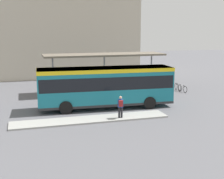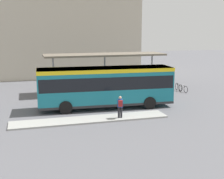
# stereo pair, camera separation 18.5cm
# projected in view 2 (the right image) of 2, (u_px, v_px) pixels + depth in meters

# --- Properties ---
(ground_plane) EXTENTS (120.00, 120.00, 0.00)m
(ground_plane) POSITION_uv_depth(u_px,v_px,m) (106.00, 107.00, 25.82)
(ground_plane) COLOR #5B5B60
(curb_island) EXTENTS (11.21, 1.80, 0.12)m
(curb_island) POSITION_uv_depth(u_px,v_px,m) (91.00, 119.00, 22.20)
(curb_island) COLOR #9E9E99
(curb_island) RESTS_ON ground_plane
(city_bus) EXTENTS (11.05, 3.19, 3.32)m
(city_bus) POSITION_uv_depth(u_px,v_px,m) (106.00, 85.00, 25.45)
(city_bus) COLOR #197284
(city_bus) RESTS_ON ground_plane
(pedestrian_waiting) EXTENTS (0.42, 0.46, 1.59)m
(pedestrian_waiting) POSITION_uv_depth(u_px,v_px,m) (120.00, 106.00, 22.23)
(pedestrian_waiting) COLOR #232328
(pedestrian_waiting) RESTS_ON curb_island
(bicycle_white) EXTENTS (0.48, 1.60, 0.69)m
(bicycle_white) POSITION_uv_depth(u_px,v_px,m) (183.00, 89.00, 32.15)
(bicycle_white) COLOR black
(bicycle_white) RESTS_ON ground_plane
(bicycle_black) EXTENTS (0.48, 1.68, 0.73)m
(bicycle_black) POSITION_uv_depth(u_px,v_px,m) (178.00, 87.00, 32.86)
(bicycle_black) COLOR black
(bicycle_black) RESTS_ON ground_plane
(station_shelter) EXTENTS (12.23, 3.33, 3.92)m
(station_shelter) POSITION_uv_depth(u_px,v_px,m) (105.00, 55.00, 31.57)
(station_shelter) COLOR #706656
(station_shelter) RESTS_ON ground_plane
(potted_planter_near_shelter) EXTENTS (0.85, 0.85, 1.32)m
(potted_planter_near_shelter) POSITION_uv_depth(u_px,v_px,m) (127.00, 90.00, 29.77)
(potted_planter_near_shelter) COLOR slate
(potted_planter_near_shelter) RESTS_ON ground_plane
(station_building) EXTENTS (26.91, 11.48, 16.61)m
(station_building) POSITION_uv_depth(u_px,v_px,m) (36.00, 15.00, 43.27)
(station_building) COLOR #BCB29E
(station_building) RESTS_ON ground_plane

